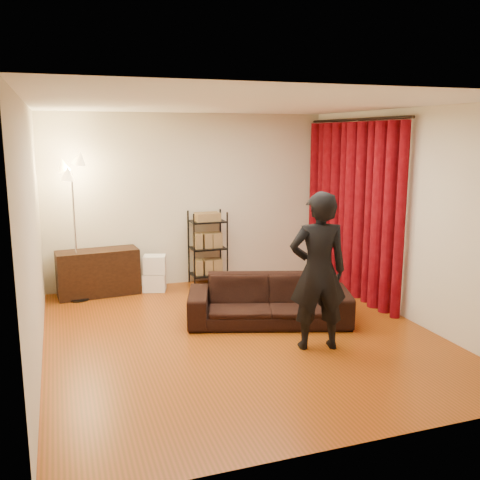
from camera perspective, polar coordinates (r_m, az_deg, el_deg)
name	(u,v)px	position (r m, az deg, el deg)	size (l,w,h in m)	color
floor	(240,334)	(6.55, 0.03, -10.03)	(5.00, 5.00, 0.00)	#8F3C12
ceiling	(240,104)	(6.11, 0.03, 14.29)	(5.00, 5.00, 0.00)	white
wall_back	(189,200)	(8.57, -5.43, 4.30)	(5.00, 5.00, 0.00)	beige
wall_front	(352,278)	(3.96, 11.90, -3.98)	(5.00, 5.00, 0.00)	beige
wall_left	(33,236)	(5.87, -21.24, 0.41)	(5.00, 5.00, 0.00)	beige
wall_right	(405,215)	(7.23, 17.16, 2.58)	(5.00, 5.00, 0.00)	beige
curtain_rod	(356,120)	(8.04, 12.29, 12.44)	(0.04, 0.04, 2.65)	black
curtain	(351,210)	(8.10, 11.78, 3.19)	(0.22, 2.65, 2.55)	maroon
sofa	(269,300)	(6.85, 3.10, -6.42)	(2.04, 0.80, 0.59)	black
person	(318,271)	(5.96, 8.34, -3.32)	(0.65, 0.43, 1.78)	black
media_cabinet	(98,273)	(8.26, -14.89, -3.38)	(1.18, 0.44, 0.69)	black
storage_boxes	(154,273)	(8.30, -9.12, -3.51)	(0.34, 0.27, 0.56)	white
wire_shelf	(208,248)	(8.53, -3.46, -0.86)	(0.54, 0.38, 1.18)	black
floor_lamp	(75,231)	(7.95, -17.21, 0.96)	(0.37, 0.37, 2.05)	silver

